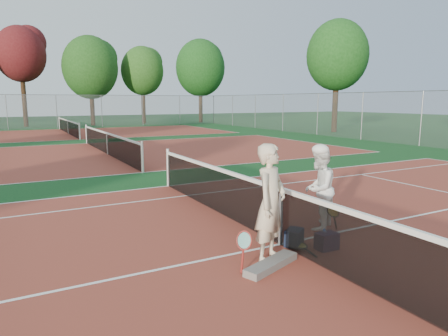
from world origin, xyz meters
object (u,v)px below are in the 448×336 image
object	(u,v)px
racket_black_held	(333,219)
net_main	(281,216)
racket_red	(244,251)
sports_bag_navy	(294,237)
player_b	(319,189)
sports_bag_purple	(327,241)
water_bottle	(324,240)
racket_spare	(300,246)
player_a	(271,203)

from	to	relation	value
racket_black_held	net_main	bearing A→B (deg)	-24.83
racket_red	sports_bag_navy	xyz separation A→B (m)	(1.29, 0.45, -0.15)
player_b	racket_red	world-z (taller)	player_b
player_b	sports_bag_purple	world-z (taller)	player_b
net_main	racket_black_held	size ratio (longest dim) A/B	21.03
racket_black_held	player_b	bearing A→B (deg)	-105.60
racket_red	water_bottle	distance (m)	1.65
sports_bag_navy	water_bottle	world-z (taller)	water_bottle
racket_spare	player_b	bearing A→B (deg)	-50.90
net_main	sports_bag_purple	world-z (taller)	net_main
sports_bag_navy	water_bottle	xyz separation A→B (m)	(0.36, -0.35, 0.01)
racket_spare	sports_bag_navy	bearing A→B (deg)	4.66
racket_black_held	water_bottle	xyz separation A→B (m)	(-0.71, -0.54, -0.11)
racket_red	racket_black_held	bearing A→B (deg)	-28.06
net_main	racket_spare	world-z (taller)	net_main
sports_bag_navy	racket_black_held	bearing A→B (deg)	10.40
sports_bag_purple	water_bottle	size ratio (longest dim) A/B	1.18
racket_red	sports_bag_purple	distance (m)	1.66
player_b	racket_black_held	xyz separation A→B (m)	(0.07, -0.34, -0.54)
player_a	racket_spare	size ratio (longest dim) A/B	3.07
racket_black_held	sports_bag_navy	bearing A→B (deg)	-16.65
player_a	sports_bag_navy	distance (m)	1.11
player_a	racket_red	size ratio (longest dim) A/B	3.16
racket_black_held	sports_bag_navy	distance (m)	1.09
net_main	racket_red	bearing A→B (deg)	-151.63
sports_bag_purple	net_main	bearing A→B (deg)	134.73
racket_red	sports_bag_purple	world-z (taller)	racket_red
water_bottle	player_b	bearing A→B (deg)	53.96
net_main	player_a	distance (m)	0.82
racket_red	player_a	bearing A→B (deg)	-29.93
net_main	racket_black_held	xyz separation A→B (m)	(1.25, 0.05, -0.25)
player_b	sports_bag_navy	distance (m)	1.31
racket_black_held	sports_bag_purple	world-z (taller)	racket_black_held
player_b	water_bottle	distance (m)	1.27
racket_black_held	racket_spare	xyz separation A→B (m)	(-1.06, -0.36, -0.22)
player_a	water_bottle	size ratio (longest dim) A/B	6.14
racket_spare	sports_bag_purple	distance (m)	0.45
net_main	racket_black_held	bearing A→B (deg)	2.21
net_main	water_bottle	world-z (taller)	net_main
sports_bag_navy	water_bottle	distance (m)	0.50
net_main	water_bottle	bearing A→B (deg)	-42.02
player_a	player_b	bearing A→B (deg)	-5.19
net_main	racket_spare	size ratio (longest dim) A/B	18.29
player_a	player_b	world-z (taller)	player_a
player_a	racket_red	xyz separation A→B (m)	(-0.55, -0.13, -0.63)
player_a	racket_black_held	distance (m)	1.98
player_b	racket_black_held	world-z (taller)	player_b
player_b	racket_black_held	bearing A→B (deg)	69.60
sports_bag_navy	net_main	bearing A→B (deg)	142.04
racket_spare	net_main	bearing A→B (deg)	35.85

